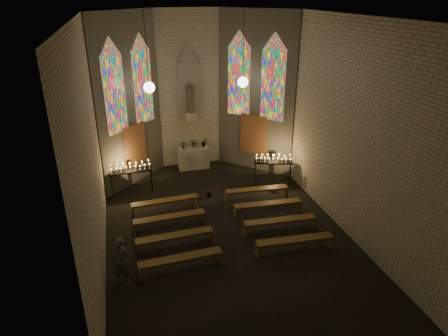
{
  "coord_description": "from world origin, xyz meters",
  "views": [
    {
      "loc": [
        -3.07,
        -11.46,
        7.67
      ],
      "look_at": [
        0.25,
        0.92,
        1.91
      ],
      "focal_mm": 32.0,
      "sensor_mm": 36.0,
      "label": 1
    }
  ],
  "objects_px": {
    "votive_stand_right": "(273,160)",
    "visitor": "(121,262)",
    "altar": "(194,158)",
    "aisle_flower_pot": "(209,193)",
    "votive_stand_left": "(130,169)"
  },
  "relations": [
    {
      "from": "votive_stand_left",
      "to": "altar",
      "type": "bearing_deg",
      "value": 27.73
    },
    {
      "from": "aisle_flower_pot",
      "to": "visitor",
      "type": "distance_m",
      "value": 5.7
    },
    {
      "from": "votive_stand_right",
      "to": "visitor",
      "type": "relative_size",
      "value": 1.09
    },
    {
      "from": "altar",
      "to": "visitor",
      "type": "xyz_separation_m",
      "value": [
        -3.5,
        -7.47,
        0.26
      ]
    },
    {
      "from": "votive_stand_left",
      "to": "votive_stand_right",
      "type": "bearing_deg",
      "value": -9.53
    },
    {
      "from": "aisle_flower_pot",
      "to": "votive_stand_right",
      "type": "xyz_separation_m",
      "value": [
        2.98,
        0.65,
        0.83
      ]
    },
    {
      "from": "votive_stand_right",
      "to": "visitor",
      "type": "height_order",
      "value": "visitor"
    },
    {
      "from": "altar",
      "to": "aisle_flower_pot",
      "type": "bearing_deg",
      "value": -89.56
    },
    {
      "from": "altar",
      "to": "aisle_flower_pot",
      "type": "relative_size",
      "value": 3.6
    },
    {
      "from": "votive_stand_right",
      "to": "visitor",
      "type": "bearing_deg",
      "value": -123.18
    },
    {
      "from": "altar",
      "to": "visitor",
      "type": "relative_size",
      "value": 0.92
    },
    {
      "from": "votive_stand_left",
      "to": "votive_stand_right",
      "type": "distance_m",
      "value": 5.96
    },
    {
      "from": "votive_stand_left",
      "to": "aisle_flower_pot",
      "type": "bearing_deg",
      "value": -26.17
    },
    {
      "from": "altar",
      "to": "visitor",
      "type": "distance_m",
      "value": 8.25
    },
    {
      "from": "altar",
      "to": "aisle_flower_pot",
      "type": "xyz_separation_m",
      "value": [
        0.02,
        -3.02,
        -0.31
      ]
    }
  ]
}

